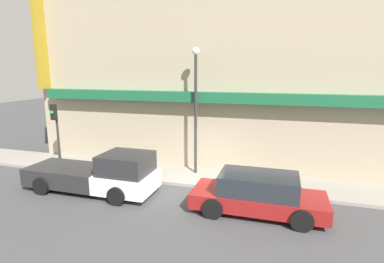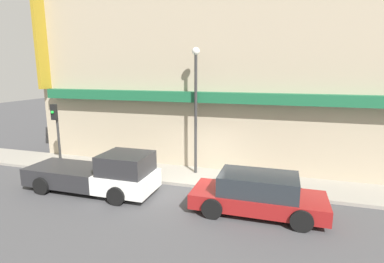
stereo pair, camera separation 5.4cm
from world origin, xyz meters
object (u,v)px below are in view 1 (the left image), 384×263
(pickup_truck, at_px, (99,174))
(fire_hydrant, at_px, (222,177))
(traffic_light, at_px, (56,124))
(parked_car, at_px, (258,194))
(street_lamp, at_px, (196,97))

(pickup_truck, height_order, fire_hydrant, pickup_truck)
(traffic_light, bearing_deg, fire_hydrant, -0.02)
(parked_car, distance_m, traffic_light, 10.77)
(parked_car, bearing_deg, fire_hydrant, 131.08)
(parked_car, distance_m, fire_hydrant, 2.68)
(traffic_light, bearing_deg, pickup_truck, -28.23)
(traffic_light, bearing_deg, street_lamp, 8.94)
(parked_car, distance_m, street_lamp, 5.54)
(fire_hydrant, height_order, traffic_light, traffic_light)
(pickup_truck, bearing_deg, traffic_light, 150.09)
(fire_hydrant, bearing_deg, street_lamp, 144.30)
(pickup_truck, xyz_separation_m, fire_hydrant, (4.90, 2.06, -0.31))
(street_lamp, bearing_deg, parked_car, -44.19)
(pickup_truck, height_order, street_lamp, street_lamp)
(fire_hydrant, xyz_separation_m, street_lamp, (-1.57, 1.13, 3.38))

